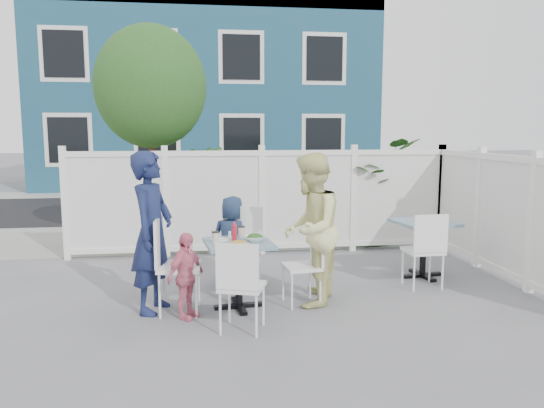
{
  "coord_description": "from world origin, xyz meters",
  "views": [
    {
      "loc": [
        -0.85,
        -5.61,
        1.92
      ],
      "look_at": [
        -0.03,
        0.32,
        1.07
      ],
      "focal_mm": 35.0,
      "sensor_mm": 36.0,
      "label": 1
    }
  ],
  "objects": [
    {
      "name": "boy",
      "position": [
        -0.45,
        0.85,
        0.55
      ],
      "size": [
        0.62,
        0.49,
        1.11
      ],
      "primitive_type": "imported",
      "rotation": [
        0.0,
        0.0,
        2.85
      ],
      "color": "#1E2F4C",
      "rests_on": "ground"
    },
    {
      "name": "coffee_cup_a",
      "position": [
        -0.69,
        -0.12,
        0.79
      ],
      "size": [
        0.07,
        0.07,
        0.11
      ],
      "primitive_type": "cylinder",
      "color": "beige",
      "rests_on": "main_table"
    },
    {
      "name": "plate_main",
      "position": [
        -0.46,
        -0.25,
        0.74
      ],
      "size": [
        0.23,
        0.23,
        0.01
      ],
      "primitive_type": "cylinder",
      "color": "white",
      "rests_on": "main_table"
    },
    {
      "name": "street",
      "position": [
        0.0,
        7.5,
        0.0
      ],
      "size": [
        24.0,
        5.0,
        0.01
      ],
      "primitive_type": "cube",
      "color": "black",
      "rests_on": "ground"
    },
    {
      "name": "near_sidewalk",
      "position": [
        0.0,
        3.8,
        0.01
      ],
      "size": [
        24.0,
        2.6,
        0.01
      ],
      "primitive_type": "cube",
      "color": "gray",
      "rests_on": "ground"
    },
    {
      "name": "chair_right",
      "position": [
        0.32,
        -0.04,
        0.51
      ],
      "size": [
        0.43,
        0.44,
        0.87
      ],
      "rotation": [
        0.0,
        0.0,
        1.69
      ],
      "color": "white",
      "rests_on": "ground"
    },
    {
      "name": "chair_near",
      "position": [
        -0.49,
        -0.81,
        0.52
      ],
      "size": [
        0.51,
        0.5,
        0.89
      ],
      "rotation": [
        0.0,
        0.0,
        -0.32
      ],
      "color": "white",
      "rests_on": "ground"
    },
    {
      "name": "building",
      "position": [
        -0.5,
        14.0,
        3.0
      ],
      "size": [
        11.0,
        6.0,
        6.0
      ],
      "color": "navy",
      "rests_on": "ground"
    },
    {
      "name": "man",
      "position": [
        -1.35,
        -0.05,
        0.85
      ],
      "size": [
        0.58,
        0.72,
        1.7
      ],
      "primitive_type": "imported",
      "rotation": [
        0.0,
        0.0,
        1.25
      ],
      "color": "#171F47",
      "rests_on": "ground"
    },
    {
      "name": "chair_spare",
      "position": [
        1.84,
        0.3,
        0.54
      ],
      "size": [
        0.43,
        0.41,
        0.93
      ],
      "rotation": [
        0.0,
        0.0,
        0.02
      ],
      "color": "white",
      "rests_on": "ground"
    },
    {
      "name": "main_table",
      "position": [
        -0.45,
        -0.08,
        0.57
      ],
      "size": [
        0.77,
        0.77,
        0.73
      ],
      "rotation": [
        0.0,
        0.0,
        0.11
      ],
      "color": "slate",
      "rests_on": "ground"
    },
    {
      "name": "chair_left",
      "position": [
        -1.16,
        -0.12,
        0.59
      ],
      "size": [
        0.47,
        0.48,
        1.01
      ],
      "rotation": [
        0.0,
        0.0,
        -1.63
      ],
      "color": "white",
      "rests_on": "ground"
    },
    {
      "name": "plate_side",
      "position": [
        -0.64,
        0.03,
        0.74
      ],
      "size": [
        0.2,
        0.2,
        0.01
      ],
      "primitive_type": "cylinder",
      "color": "white",
      "rests_on": "main_table"
    },
    {
      "name": "potted_shrub_b",
      "position": [
        1.98,
        3.0,
        0.89
      ],
      "size": [
        2.11,
        2.09,
        1.77
      ],
      "primitive_type": "imported",
      "rotation": [
        0.0,
        0.0,
        0.7
      ],
      "color": "#214218",
      "rests_on": "ground"
    },
    {
      "name": "tree",
      "position": [
        -1.6,
        3.3,
        2.59
      ],
      "size": [
        1.8,
        1.62,
        3.59
      ],
      "color": "#382316",
      "rests_on": "ground"
    },
    {
      "name": "far_sidewalk",
      "position": [
        0.0,
        10.6,
        0.01
      ],
      "size": [
        24.0,
        1.6,
        0.01
      ],
      "primitive_type": "cube",
      "color": "gray",
      "rests_on": "ground"
    },
    {
      "name": "fence_right",
      "position": [
        3.0,
        0.6,
        0.78
      ],
      "size": [
        0.08,
        3.66,
        1.6
      ],
      "rotation": [
        0.0,
        0.0,
        1.57
      ],
      "color": "white",
      "rests_on": "ground"
    },
    {
      "name": "utility_cabinet",
      "position": [
        -2.1,
        4.0,
        0.68
      ],
      "size": [
        0.78,
        0.59,
        1.37
      ],
      "primitive_type": "cube",
      "rotation": [
        0.0,
        0.0,
        -0.09
      ],
      "color": "gold",
      "rests_on": "ground"
    },
    {
      "name": "pepper_shaker",
      "position": [
        -0.47,
        0.17,
        0.76
      ],
      "size": [
        0.03,
        0.03,
        0.07
      ],
      "primitive_type": "cylinder",
      "color": "black",
      "rests_on": "main_table"
    },
    {
      "name": "potted_shrub_a",
      "position": [
        -0.72,
        3.1,
        0.81
      ],
      "size": [
        1.05,
        1.05,
        1.63
      ],
      "primitive_type": "imported",
      "rotation": [
        0.0,
        0.0,
        6.11
      ],
      "color": "#214218",
      "rests_on": "ground"
    },
    {
      "name": "toddler",
      "position": [
        -1.0,
        -0.33,
        0.45
      ],
      "size": [
        0.5,
        0.54,
        0.89
      ],
      "primitive_type": "imported",
      "rotation": [
        0.0,
        0.0,
        0.9
      ],
      "color": "#DF6D88",
      "rests_on": "ground"
    },
    {
      "name": "fence_back",
      "position": [
        0.1,
        2.4,
        0.78
      ],
      "size": [
        5.86,
        0.08,
        1.6
      ],
      "color": "white",
      "rests_on": "ground"
    },
    {
      "name": "salt_shaker",
      "position": [
        -0.52,
        0.14,
        0.77
      ],
      "size": [
        0.03,
        0.03,
        0.07
      ],
      "primitive_type": "cylinder",
      "color": "white",
      "rests_on": "main_table"
    },
    {
      "name": "spare_table",
      "position": [
        2.03,
        0.8,
        0.57
      ],
      "size": [
        0.79,
        0.79,
        0.74
      ],
      "rotation": [
        0.0,
        0.0,
        0.14
      ],
      "color": "slate",
      "rests_on": "ground"
    },
    {
      "name": "ground",
      "position": [
        0.0,
        0.0,
        0.0
      ],
      "size": [
        80.0,
        80.0,
        0.0
      ],
      "primitive_type": "plane",
      "color": "slate"
    },
    {
      "name": "salad_bowl",
      "position": [
        -0.27,
        -0.08,
        0.76
      ],
      "size": [
        0.23,
        0.23,
        0.06
      ],
      "primitive_type": "imported",
      "color": "white",
      "rests_on": "main_table"
    },
    {
      "name": "woman",
      "position": [
        0.35,
        -0.04,
        0.84
      ],
      "size": [
        0.89,
        0.99,
        1.67
      ],
      "primitive_type": "imported",
      "rotation": [
        0.0,
        0.0,
        -1.94
      ],
      "color": "#DCDA45",
      "rests_on": "ground"
    },
    {
      "name": "coffee_cup_b",
      "position": [
        -0.39,
        0.17,
        0.79
      ],
      "size": [
        0.07,
        0.07,
        0.11
      ],
      "primitive_type": "cylinder",
      "color": "beige",
      "rests_on": "main_table"
    },
    {
      "name": "chair_back",
      "position": [
        -0.34,
        0.67,
        0.57
      ],
      "size": [
        0.56,
        0.55,
        0.98
      ],
      "rotation": [
        0.0,
        0.0,
        2.81
      ],
      "color": "white",
      "rests_on": "ground"
    },
    {
      "name": "ketchup_bottle",
      "position": [
        -0.48,
        -0.01,
        0.81
      ],
      "size": [
        0.05,
        0.05,
        0.17
      ],
      "primitive_type": "cylinder",
      "color": "red",
      "rests_on": "main_table"
    }
  ]
}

